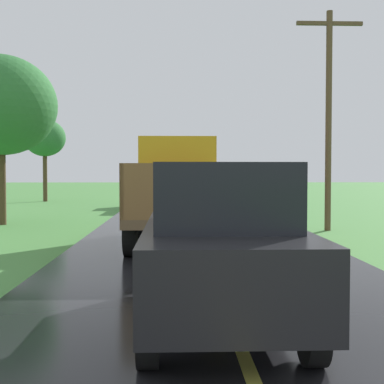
{
  "coord_description": "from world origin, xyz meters",
  "views": [
    {
      "loc": [
        -0.7,
        -1.77,
        1.89
      ],
      "look_at": [
        -0.22,
        11.52,
        1.4
      ],
      "focal_mm": 48.6,
      "sensor_mm": 36.0,
      "label": 1
    }
  ],
  "objects": [
    {
      "name": "utility_pole_roadside",
      "position": [
        4.37,
        15.03,
        3.87
      ],
      "size": [
        2.15,
        0.2,
        7.13
      ],
      "color": "brown",
      "rests_on": "ground"
    },
    {
      "name": "following_car",
      "position": [
        -0.16,
        4.22,
        1.07
      ],
      "size": [
        1.74,
        4.1,
        1.92
      ],
      "color": "black",
      "rests_on": "road_surface"
    },
    {
      "name": "banana_truck_near",
      "position": [
        -0.57,
        12.08,
        1.46
      ],
      "size": [
        2.38,
        5.82,
        2.8
      ],
      "color": "#2D2D30",
      "rests_on": "road_surface"
    },
    {
      "name": "roadside_tree_mid_right",
      "position": [
        -9.14,
        32.77,
        4.16
      ],
      "size": [
        2.71,
        2.71,
        5.41
      ],
      "color": "#4C3823",
      "rests_on": "ground"
    },
    {
      "name": "roadside_tree_near_left",
      "position": [
        -6.93,
        17.33,
        4.33
      ],
      "size": [
        4.01,
        4.01,
        6.14
      ],
      "color": "#4C3823",
      "rests_on": "ground"
    },
    {
      "name": "banana_truck_far",
      "position": [
        -0.59,
        27.57,
        1.48
      ],
      "size": [
        2.38,
        5.81,
        2.8
      ],
      "color": "#2D2D30",
      "rests_on": "road_surface"
    }
  ]
}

